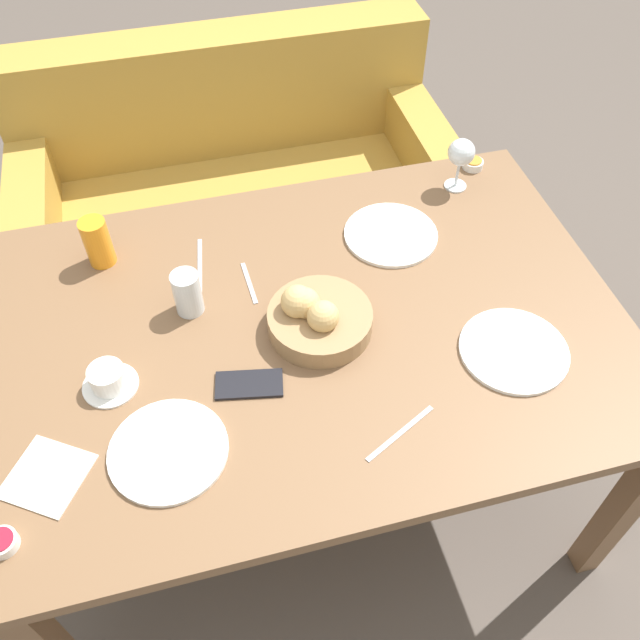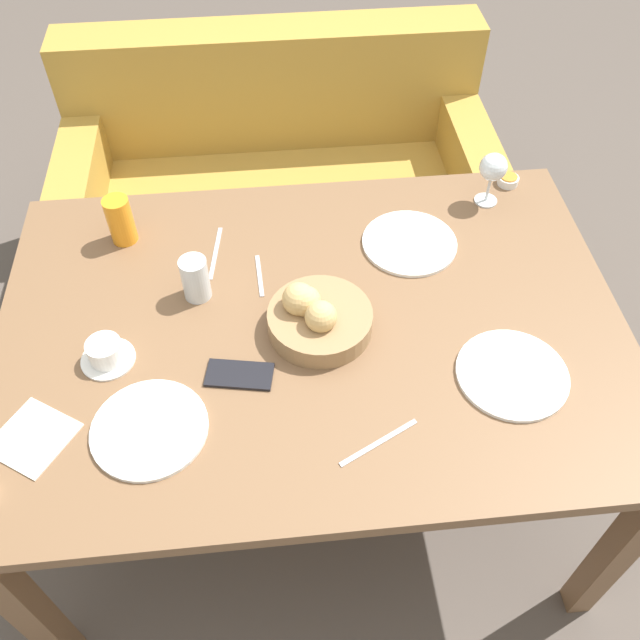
{
  "view_description": "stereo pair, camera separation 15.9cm",
  "coord_description": "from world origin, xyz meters",
  "px_view_note": "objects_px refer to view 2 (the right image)",
  "views": [
    {
      "loc": [
        -0.24,
        -1.02,
        2.0
      ],
      "look_at": [
        0.02,
        -0.02,
        0.79
      ],
      "focal_mm": 38.0,
      "sensor_mm": 36.0,
      "label": 1
    },
    {
      "loc": [
        -0.09,
        -1.05,
        2.0
      ],
      "look_at": [
        0.02,
        -0.02,
        0.79
      ],
      "focal_mm": 38.0,
      "sensor_mm": 36.0,
      "label": 2
    }
  ],
  "objects_px": {
    "plate_near_left": "(150,429)",
    "plate_near_right": "(512,374)",
    "couch": "(279,187)",
    "napkin": "(33,437)",
    "water_tumbler": "(195,279)",
    "coffee_cup": "(106,353)",
    "wine_glass": "(493,169)",
    "juice_glass": "(120,220)",
    "fork_silver": "(216,253)",
    "cell_phone": "(239,375)",
    "knife_silver": "(379,443)",
    "plate_far_center": "(409,243)",
    "jam_bowl_honey": "(508,180)",
    "spoon_coffee": "(260,276)",
    "bread_basket": "(317,316)"
  },
  "relations": [
    {
      "from": "juice_glass",
      "to": "knife_silver",
      "type": "bearing_deg",
      "value": -49.87
    },
    {
      "from": "water_tumbler",
      "to": "knife_silver",
      "type": "relative_size",
      "value": 0.65
    },
    {
      "from": "plate_far_center",
      "to": "knife_silver",
      "type": "distance_m",
      "value": 0.61
    },
    {
      "from": "napkin",
      "to": "water_tumbler",
      "type": "bearing_deg",
      "value": 47.96
    },
    {
      "from": "water_tumbler",
      "to": "plate_near_left",
      "type": "bearing_deg",
      "value": -104.2
    },
    {
      "from": "plate_far_center",
      "to": "coffee_cup",
      "type": "relative_size",
      "value": 2.03
    },
    {
      "from": "spoon_coffee",
      "to": "bread_basket",
      "type": "bearing_deg",
      "value": -55.53
    },
    {
      "from": "spoon_coffee",
      "to": "couch",
      "type": "bearing_deg",
      "value": 84.64
    },
    {
      "from": "bread_basket",
      "to": "plate_near_left",
      "type": "xyz_separation_m",
      "value": [
        -0.38,
        -0.24,
        -0.04
      ]
    },
    {
      "from": "bread_basket",
      "to": "spoon_coffee",
      "type": "xyz_separation_m",
      "value": [
        -0.13,
        0.19,
        -0.04
      ]
    },
    {
      "from": "plate_near_left",
      "to": "coffee_cup",
      "type": "xyz_separation_m",
      "value": [
        -0.11,
        0.2,
        0.02
      ]
    },
    {
      "from": "juice_glass",
      "to": "wine_glass",
      "type": "xyz_separation_m",
      "value": [
        1.0,
        0.06,
        0.05
      ]
    },
    {
      "from": "water_tumbler",
      "to": "spoon_coffee",
      "type": "distance_m",
      "value": 0.17
    },
    {
      "from": "plate_far_center",
      "to": "juice_glass",
      "type": "height_order",
      "value": "juice_glass"
    },
    {
      "from": "bread_basket",
      "to": "juice_glass",
      "type": "xyz_separation_m",
      "value": [
        -0.48,
        0.36,
        0.02
      ]
    },
    {
      "from": "coffee_cup",
      "to": "cell_phone",
      "type": "relative_size",
      "value": 0.77
    },
    {
      "from": "coffee_cup",
      "to": "knife_silver",
      "type": "xyz_separation_m",
      "value": [
        0.58,
        -0.28,
        -0.02
      ]
    },
    {
      "from": "coffee_cup",
      "to": "knife_silver",
      "type": "relative_size",
      "value": 0.69
    },
    {
      "from": "water_tumbler",
      "to": "cell_phone",
      "type": "bearing_deg",
      "value": -69.71
    },
    {
      "from": "plate_near_right",
      "to": "plate_far_center",
      "type": "relative_size",
      "value": 1.0
    },
    {
      "from": "fork_silver",
      "to": "coffee_cup",
      "type": "bearing_deg",
      "value": -126.7
    },
    {
      "from": "water_tumbler",
      "to": "coffee_cup",
      "type": "height_order",
      "value": "water_tumbler"
    },
    {
      "from": "coffee_cup",
      "to": "wine_glass",
      "type": "bearing_deg",
      "value": 24.75
    },
    {
      "from": "plate_far_center",
      "to": "juice_glass",
      "type": "relative_size",
      "value": 1.9
    },
    {
      "from": "jam_bowl_honey",
      "to": "knife_silver",
      "type": "height_order",
      "value": "jam_bowl_honey"
    },
    {
      "from": "juice_glass",
      "to": "cell_phone",
      "type": "relative_size",
      "value": 0.82
    },
    {
      "from": "plate_far_center",
      "to": "spoon_coffee",
      "type": "height_order",
      "value": "plate_far_center"
    },
    {
      "from": "fork_silver",
      "to": "couch",
      "type": "bearing_deg",
      "value": 76.58
    },
    {
      "from": "plate_near_right",
      "to": "plate_far_center",
      "type": "distance_m",
      "value": 0.47
    },
    {
      "from": "napkin",
      "to": "fork_silver",
      "type": "bearing_deg",
      "value": 53.79
    },
    {
      "from": "plate_far_center",
      "to": "plate_near_left",
      "type": "bearing_deg",
      "value": -142.08
    },
    {
      "from": "wine_glass",
      "to": "jam_bowl_honey",
      "type": "bearing_deg",
      "value": 40.07
    },
    {
      "from": "fork_silver",
      "to": "cell_phone",
      "type": "distance_m",
      "value": 0.41
    },
    {
      "from": "plate_near_left",
      "to": "juice_glass",
      "type": "bearing_deg",
      "value": 99.46
    },
    {
      "from": "spoon_coffee",
      "to": "fork_silver",
      "type": "bearing_deg",
      "value": 139.59
    },
    {
      "from": "water_tumbler",
      "to": "knife_silver",
      "type": "height_order",
      "value": "water_tumbler"
    },
    {
      "from": "plate_near_left",
      "to": "plate_near_right",
      "type": "xyz_separation_m",
      "value": [
        0.8,
        0.06,
        0.0
      ]
    },
    {
      "from": "water_tumbler",
      "to": "cell_phone",
      "type": "xyz_separation_m",
      "value": [
        0.1,
        -0.26,
        -0.05
      ]
    },
    {
      "from": "spoon_coffee",
      "to": "cell_phone",
      "type": "xyz_separation_m",
      "value": [
        -0.06,
        -0.31,
        0.0
      ]
    },
    {
      "from": "couch",
      "to": "napkin",
      "type": "height_order",
      "value": "couch"
    },
    {
      "from": "bread_basket",
      "to": "knife_silver",
      "type": "height_order",
      "value": "bread_basket"
    },
    {
      "from": "juice_glass",
      "to": "plate_near_left",
      "type": "bearing_deg",
      "value": -80.54
    },
    {
      "from": "plate_far_center",
      "to": "jam_bowl_honey",
      "type": "xyz_separation_m",
      "value": [
        0.33,
        0.22,
        0.01
      ]
    },
    {
      "from": "plate_near_left",
      "to": "plate_near_right",
      "type": "distance_m",
      "value": 0.8
    },
    {
      "from": "juice_glass",
      "to": "wine_glass",
      "type": "height_order",
      "value": "wine_glass"
    },
    {
      "from": "couch",
      "to": "water_tumbler",
      "type": "bearing_deg",
      "value": -103.85
    },
    {
      "from": "couch",
      "to": "plate_near_left",
      "type": "xyz_separation_m",
      "value": [
        -0.34,
        -1.36,
        0.46
      ]
    },
    {
      "from": "plate_far_center",
      "to": "jam_bowl_honey",
      "type": "distance_m",
      "value": 0.4
    },
    {
      "from": "couch",
      "to": "plate_near_left",
      "type": "bearing_deg",
      "value": -103.95
    },
    {
      "from": "jam_bowl_honey",
      "to": "napkin",
      "type": "relative_size",
      "value": 0.29
    }
  ]
}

